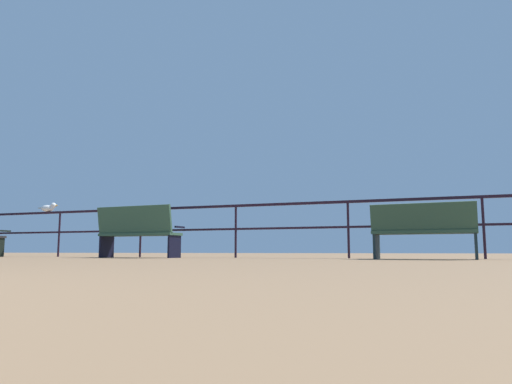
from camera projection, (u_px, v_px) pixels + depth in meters
name	position (u px, v px, depth m)	size (l,w,h in m)	color
pier_railing	(289.00, 217.00, 8.94)	(24.35, 0.05, 1.04)	black
bench_near_left	(137.00, 229.00, 9.20)	(1.72, 0.68, 1.00)	#2F503C
bench_near_right	(423.00, 229.00, 7.34)	(1.58, 0.71, 0.86)	#2D4A35
seagull_on_rail	(49.00, 208.00, 11.07)	(0.43, 0.27, 0.21)	white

